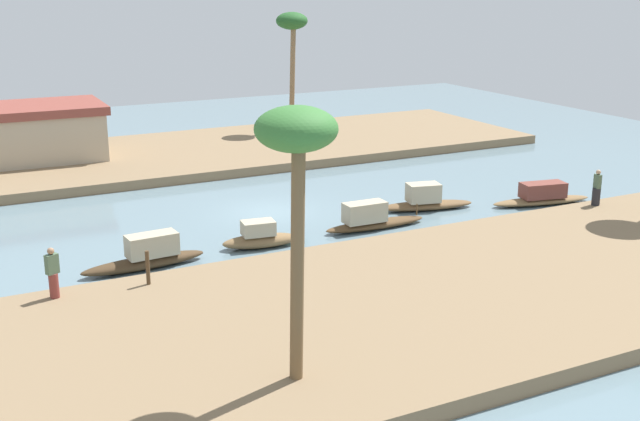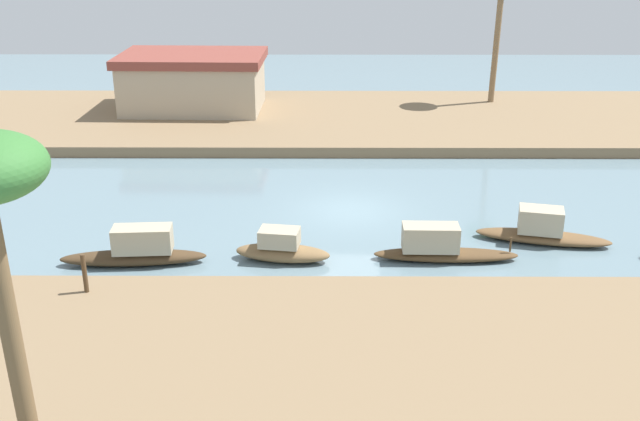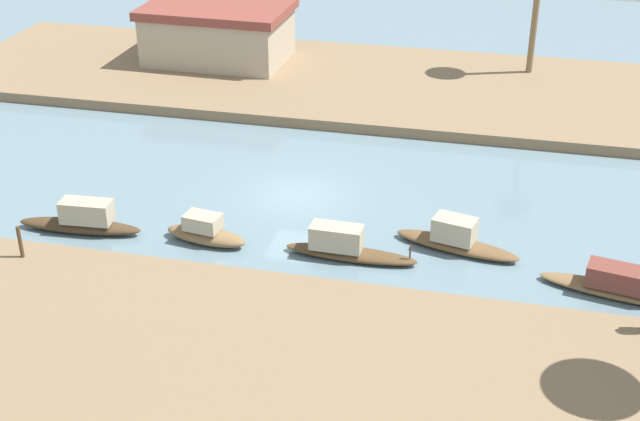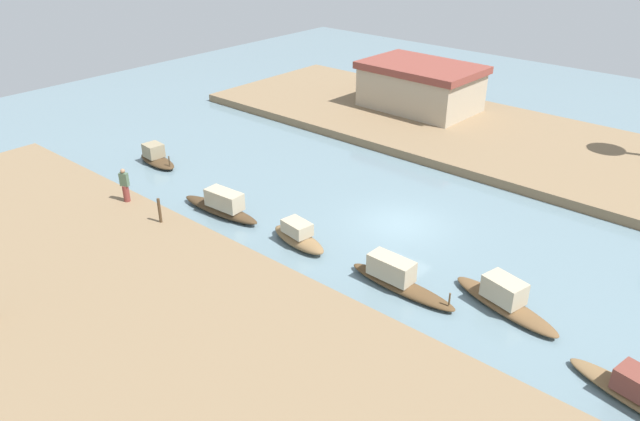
{
  "view_description": "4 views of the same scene",
  "coord_description": "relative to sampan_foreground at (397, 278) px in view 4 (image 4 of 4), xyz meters",
  "views": [
    {
      "loc": [
        -14.8,
        -34.09,
        10.84
      ],
      "look_at": [
        1.38,
        -2.6,
        0.56
      ],
      "focal_mm": 45.71,
      "sensor_mm": 36.0,
      "label": 1
    },
    {
      "loc": [
        -1.01,
        -27.92,
        11.0
      ],
      "look_at": [
        -1.14,
        -2.42,
        0.96
      ],
      "focal_mm": 42.48,
      "sensor_mm": 36.0,
      "label": 2
    },
    {
      "loc": [
        8.35,
        -31.81,
        16.67
      ],
      "look_at": [
        1.44,
        -2.23,
        0.58
      ],
      "focal_mm": 49.76,
      "sensor_mm": 36.0,
      "label": 3
    },
    {
      "loc": [
        13.96,
        -21.97,
        14.02
      ],
      "look_at": [
        -2.53,
        -2.99,
        1.07
      ],
      "focal_mm": 34.25,
      "sensor_mm": 36.0,
      "label": 4
    }
  ],
  "objects": [
    {
      "name": "sampan_foreground",
      "position": [
        0.0,
        0.0,
        0.0
      ],
      "size": [
        4.91,
        1.05,
        1.26
      ],
      "rotation": [
        0.0,
        0.0,
        -0.02
      ],
      "color": "brown",
      "rests_on": "river_water"
    },
    {
      "name": "mooring_post",
      "position": [
        -10.94,
        -3.4,
        0.67
      ],
      "size": [
        0.14,
        0.14,
        1.22
      ],
      "primitive_type": "cylinder",
      "color": "#4C3823",
      "rests_on": "riverbank_left"
    },
    {
      "name": "riverbank_left",
      "position": [
        -2.9,
        -8.57,
        -0.21
      ],
      "size": [
        44.83,
        12.47,
        0.53
      ],
      "primitive_type": "cube",
      "color": "#846B4C",
      "rests_on": "ground"
    },
    {
      "name": "person_by_mooring",
      "position": [
        -14.05,
        -3.17,
        0.87
      ],
      "size": [
        0.47,
        0.42,
        1.74
      ],
      "rotation": [
        0.0,
        0.0,
        0.42
      ],
      "color": "brown",
      "rests_on": "riverbank_left"
    },
    {
      "name": "riverside_building",
      "position": [
        -11.33,
        19.17,
        1.66
      ],
      "size": [
        8.19,
        5.63,
        3.16
      ],
      "rotation": [
        0.0,
        0.0,
        -0.03
      ],
      "color": "tan",
      "rests_on": "riverbank_right"
    },
    {
      "name": "riverbank_right",
      "position": [
        -2.9,
        17.67,
        -0.21
      ],
      "size": [
        44.83,
        12.47,
        0.53
      ],
      "primitive_type": "cube",
      "color": "#846B4C",
      "rests_on": "ground"
    },
    {
      "name": "river_water",
      "position": [
        -2.9,
        4.55,
        -0.47
      ],
      "size": [
        71.07,
        71.07,
        0.0
      ],
      "primitive_type": "plane",
      "color": "slate",
      "rests_on": "ground"
    },
    {
      "name": "sampan_near_left_bank",
      "position": [
        -5.33,
        -0.06,
        -0.05
      ],
      "size": [
        3.35,
        1.51,
        1.13
      ],
      "rotation": [
        0.0,
        0.0,
        -0.14
      ],
      "color": "brown",
      "rests_on": "river_water"
    },
    {
      "name": "sampan_open_hull",
      "position": [
        3.89,
        1.5,
        -0.02
      ],
      "size": [
        4.85,
        2.13,
        1.29
      ],
      "rotation": [
        0.0,
        0.0,
        -0.23
      ],
      "color": "brown",
      "rests_on": "river_water"
    },
    {
      "name": "sampan_upstream_small",
      "position": [
        -18.03,
        1.36,
        -0.07
      ],
      "size": [
        3.31,
        1.45,
        1.17
      ],
      "rotation": [
        0.0,
        0.0,
        -0.1
      ],
      "color": "#47331E",
      "rests_on": "river_water"
    },
    {
      "name": "sampan_downstream_large",
      "position": [
        -10.15,
        -0.38,
        0.03
      ],
      "size": [
        4.93,
        1.25,
        1.33
      ],
      "rotation": [
        0.0,
        0.0,
        0.07
      ],
      "color": "#47331E",
      "rests_on": "river_water"
    }
  ]
}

